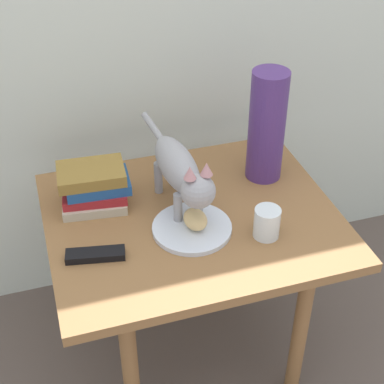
# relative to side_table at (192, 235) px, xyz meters

# --- Properties ---
(ground_plane) EXTENTS (6.00, 6.00, 0.00)m
(ground_plane) POSITION_rel_side_table_xyz_m (0.00, 0.00, -0.49)
(ground_plane) COLOR brown
(side_table) EXTENTS (0.80, 0.66, 0.56)m
(side_table) POSITION_rel_side_table_xyz_m (0.00, 0.00, 0.00)
(side_table) COLOR olive
(side_table) RESTS_ON ground
(plate) EXTENTS (0.21, 0.21, 0.01)m
(plate) POSITION_rel_side_table_xyz_m (-0.02, -0.06, 0.08)
(plate) COLOR silver
(plate) RESTS_ON side_table
(bread_roll) EXTENTS (0.07, 0.09, 0.05)m
(bread_roll) POSITION_rel_side_table_xyz_m (-0.01, -0.07, 0.11)
(bread_roll) COLOR #E0BC7A
(bread_roll) RESTS_ON plate
(cat) EXTENTS (0.11, 0.48, 0.23)m
(cat) POSITION_rel_side_table_xyz_m (-0.02, 0.03, 0.21)
(cat) COLOR #99999E
(cat) RESTS_ON side_table
(book_stack) EXTENTS (0.20, 0.16, 0.12)m
(book_stack) POSITION_rel_side_table_xyz_m (-0.25, 0.13, 0.13)
(book_stack) COLOR #BCB299
(book_stack) RESTS_ON side_table
(green_vase) EXTENTS (0.11, 0.11, 0.34)m
(green_vase) POSITION_rel_side_table_xyz_m (0.27, 0.13, 0.24)
(green_vase) COLOR #4C2D72
(green_vase) RESTS_ON side_table
(candle_jar) EXTENTS (0.07, 0.07, 0.08)m
(candle_jar) POSITION_rel_side_table_xyz_m (0.16, -0.14, 0.11)
(candle_jar) COLOR silver
(candle_jar) RESTS_ON side_table
(tv_remote) EXTENTS (0.16, 0.07, 0.02)m
(tv_remote) POSITION_rel_side_table_xyz_m (-0.29, -0.09, 0.08)
(tv_remote) COLOR black
(tv_remote) RESTS_ON side_table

